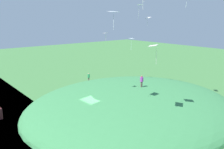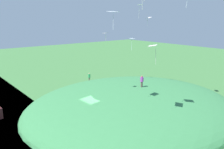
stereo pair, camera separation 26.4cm
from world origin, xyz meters
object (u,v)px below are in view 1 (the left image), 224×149
object	(u,v)px
person_near_shore	(142,80)
kite_9	(113,12)
person_walking_path	(89,76)
kite_6	(140,5)
kite_3	(105,34)
kite_4	(153,46)
kite_1	(132,39)
kite_0	(148,18)
mooring_post	(74,126)

from	to	relation	value
person_near_shore	kite_9	distance (m)	12.33
kite_9	person_near_shore	bearing A→B (deg)	20.43
person_near_shore	person_walking_path	size ratio (longest dim) A/B	1.03
kite_6	kite_3	bearing A→B (deg)	-167.05
kite_4	kite_9	xyz separation A→B (m)	(-1.99, 3.97, 3.36)
person_near_shore	kite_9	xyz separation A→B (m)	(-7.64, -2.85, 9.24)
person_near_shore	kite_6	bearing A→B (deg)	-134.33
kite_1	kite_9	bearing A→B (deg)	-141.99
kite_4	kite_9	size ratio (longest dim) A/B	1.05
person_near_shore	kite_9	size ratio (longest dim) A/B	0.88
kite_0	kite_9	world-z (taller)	kite_9
kite_0	kite_4	world-z (taller)	kite_0
kite_3	kite_6	size ratio (longest dim) A/B	0.51
kite_0	kite_4	distance (m)	13.70
person_near_shore	kite_3	size ratio (longest dim) A/B	1.64
kite_3	person_walking_path	bearing A→B (deg)	66.25
kite_1	kite_3	size ratio (longest dim) A/B	1.92
person_near_shore	kite_4	bearing A→B (deg)	43.11
kite_3	kite_9	size ratio (longest dim) A/B	0.54
kite_1	kite_6	bearing A→B (deg)	-114.89
kite_1	kite_6	xyz separation A→B (m)	(-1.39, -3.00, 5.26)
kite_1	kite_6	world-z (taller)	kite_6
kite_6	kite_9	bearing A→B (deg)	-149.54
kite_1	kite_4	xyz separation A→B (m)	(-9.28, -12.78, 0.68)
person_walking_path	kite_9	world-z (taller)	kite_9
person_near_shore	kite_3	world-z (taller)	kite_3
kite_0	kite_3	distance (m)	9.77
kite_3	kite_9	xyz separation A→B (m)	(-2.02, -4.00, 2.50)
kite_3	kite_6	bearing A→B (deg)	12.95
person_walking_path	kite_3	xyz separation A→B (m)	(-5.38, -12.22, 8.73)
person_walking_path	kite_3	world-z (taller)	kite_3
person_near_shore	kite_1	xyz separation A→B (m)	(3.63, 5.97, 5.21)
kite_0	kite_6	size ratio (longest dim) A/B	0.63
kite_0	kite_3	world-z (taller)	kite_0
person_near_shore	kite_6	xyz separation A→B (m)	(2.24, 2.96, 10.47)
kite_1	kite_4	distance (m)	15.81
kite_0	mooring_post	xyz separation A→B (m)	(-15.68, -3.67, -11.83)
kite_6	person_walking_path	bearing A→B (deg)	103.41
person_walking_path	mooring_post	world-z (taller)	person_walking_path
kite_0	kite_9	bearing A→B (deg)	-154.29
kite_0	kite_6	world-z (taller)	kite_6
kite_3	kite_6	world-z (taller)	kite_6
person_walking_path	kite_6	xyz separation A→B (m)	(2.48, -10.41, 12.45)
kite_9	mooring_post	bearing A→B (deg)	156.20
kite_3	mooring_post	xyz separation A→B (m)	(-6.22, -2.15, -9.92)
kite_1	kite_9	distance (m)	14.87
kite_4	kite_6	xyz separation A→B (m)	(7.89, 9.78, 4.58)
person_near_shore	kite_3	distance (m)	8.85
person_near_shore	kite_6	distance (m)	11.11
kite_0	kite_1	xyz separation A→B (m)	(-0.21, 3.28, -3.45)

